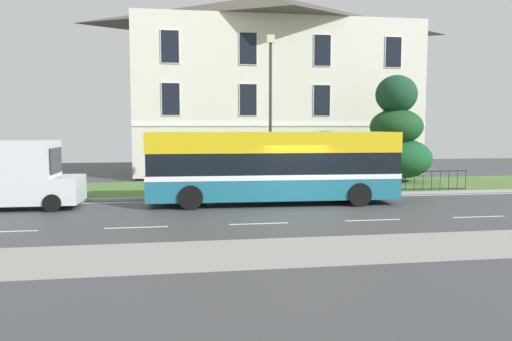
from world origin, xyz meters
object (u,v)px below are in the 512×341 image
(evergreen_tree, at_px, (399,136))
(street_lamp_post, at_px, (270,104))
(georgian_townhouse, at_px, (271,83))
(single_decker_bus, at_px, (273,166))
(white_panel_van, at_px, (10,174))

(evergreen_tree, xyz_separation_m, street_lamp_post, (-8.00, -3.30, 1.58))
(georgian_townhouse, distance_m, street_lamp_post, 12.23)
(georgian_townhouse, xyz_separation_m, single_decker_bus, (-2.65, -14.55, -4.75))
(single_decker_bus, xyz_separation_m, street_lamp_post, (0.41, 2.70, 2.72))
(georgian_townhouse, bearing_deg, white_panel_van, -132.58)
(georgian_townhouse, height_order, evergreen_tree, georgian_townhouse)
(white_panel_van, bearing_deg, evergreen_tree, 17.68)
(white_panel_van, bearing_deg, street_lamp_post, 13.36)
(evergreen_tree, height_order, single_decker_bus, evergreen_tree)
(georgian_townhouse, relative_size, evergreen_tree, 3.17)
(white_panel_van, bearing_deg, georgian_townhouse, 48.24)
(evergreen_tree, bearing_deg, georgian_townhouse, 123.99)
(white_panel_van, bearing_deg, single_decker_bus, -0.70)
(single_decker_bus, xyz_separation_m, white_panel_van, (-10.46, 0.28, -0.22))
(georgian_townhouse, xyz_separation_m, white_panel_van, (-13.11, -14.27, -4.97))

